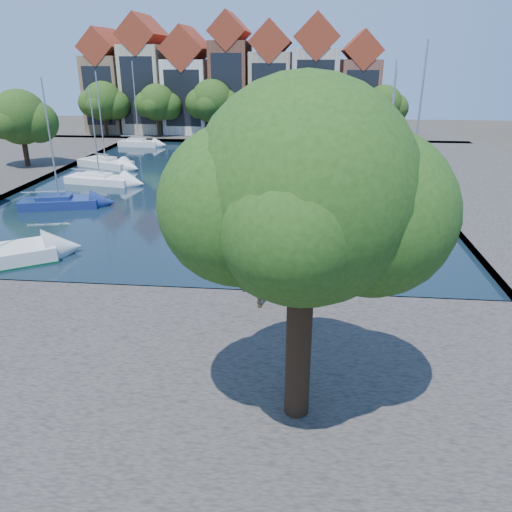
% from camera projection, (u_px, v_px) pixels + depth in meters
% --- Properties ---
extents(ground, '(160.00, 160.00, 0.00)m').
position_uv_depth(ground, '(154.00, 294.00, 25.65)').
color(ground, '#38332B').
rests_on(ground, ground).
extents(water_basin, '(38.00, 50.00, 0.08)m').
position_uv_depth(water_basin, '(226.00, 184.00, 47.81)').
color(water_basin, black).
rests_on(water_basin, ground).
extents(near_quay, '(50.00, 14.00, 0.50)m').
position_uv_depth(near_quay, '(101.00, 369.00, 19.09)').
color(near_quay, '#4F4A44').
rests_on(near_quay, ground).
extents(far_quay, '(60.00, 16.00, 0.50)m').
position_uv_depth(far_quay, '(257.00, 134.00, 77.30)').
color(far_quay, '#4F4A44').
rests_on(far_quay, ground).
extents(right_quay, '(14.00, 52.00, 0.50)m').
position_uv_depth(right_quay, '(497.00, 188.00, 45.46)').
color(right_quay, '#4F4A44').
rests_on(right_quay, ground).
extents(plane_tree, '(8.32, 6.40, 10.62)m').
position_uv_depth(plane_tree, '(308.00, 201.00, 13.79)').
color(plane_tree, '#332114').
rests_on(plane_tree, near_quay).
extents(townhouse_west_end, '(5.44, 9.18, 14.93)m').
position_uv_depth(townhouse_west_end, '(109.00, 85.00, 76.73)').
color(townhouse_west_end, '#856748').
rests_on(townhouse_west_end, far_quay).
extents(townhouse_west_mid, '(5.94, 9.18, 16.79)m').
position_uv_depth(townhouse_west_mid, '(146.00, 79.00, 75.86)').
color(townhouse_west_mid, '#BEB292').
rests_on(townhouse_west_mid, far_quay).
extents(townhouse_west_inner, '(6.43, 9.18, 15.15)m').
position_uv_depth(townhouse_west_inner, '(189.00, 85.00, 75.60)').
color(townhouse_west_inner, silver).
rests_on(townhouse_west_inner, far_quay).
extents(townhouse_center, '(5.44, 9.18, 16.93)m').
position_uv_depth(townhouse_center, '(231.00, 78.00, 74.63)').
color(townhouse_center, brown).
rests_on(townhouse_center, far_quay).
extents(townhouse_east_inner, '(5.94, 9.18, 15.79)m').
position_uv_depth(townhouse_east_inner, '(271.00, 83.00, 74.32)').
color(townhouse_east_inner, tan).
rests_on(townhouse_east_inner, far_quay).
extents(townhouse_east_mid, '(6.43, 9.18, 16.65)m').
position_uv_depth(townhouse_east_mid, '(315.00, 80.00, 73.59)').
color(townhouse_east_mid, beige).
rests_on(townhouse_east_mid, far_quay).
extents(townhouse_east_end, '(5.44, 9.18, 14.43)m').
position_uv_depth(townhouse_east_end, '(359.00, 88.00, 73.37)').
color(townhouse_east_end, brown).
rests_on(townhouse_east_end, far_quay).
extents(far_tree_far_west, '(7.28, 5.60, 7.68)m').
position_uv_depth(far_tree_far_west, '(104.00, 103.00, 72.37)').
color(far_tree_far_west, '#332114').
rests_on(far_tree_far_west, far_quay).
extents(far_tree_west, '(6.76, 5.20, 7.36)m').
position_uv_depth(far_tree_west, '(158.00, 104.00, 71.68)').
color(far_tree_west, '#332114').
rests_on(far_tree_west, far_quay).
extents(far_tree_mid_west, '(7.80, 6.00, 8.00)m').
position_uv_depth(far_tree_mid_west, '(213.00, 103.00, 70.87)').
color(far_tree_mid_west, '#332114').
rests_on(far_tree_mid_west, far_quay).
extents(far_tree_mid_east, '(7.02, 5.40, 7.52)m').
position_uv_depth(far_tree_mid_east, '(269.00, 104.00, 70.21)').
color(far_tree_mid_east, '#332114').
rests_on(far_tree_mid_east, far_quay).
extents(far_tree_east, '(7.54, 5.80, 7.84)m').
position_uv_depth(far_tree_east, '(326.00, 104.00, 69.44)').
color(far_tree_east, '#332114').
rests_on(far_tree_east, far_quay).
extents(far_tree_far_east, '(6.76, 5.20, 7.36)m').
position_uv_depth(far_tree_far_east, '(384.00, 106.00, 68.77)').
color(far_tree_far_east, '#332114').
rests_on(far_tree_far_east, far_quay).
extents(side_tree_left_far, '(7.28, 5.60, 7.88)m').
position_uv_depth(side_tree_left_far, '(21.00, 119.00, 51.51)').
color(side_tree_left_far, '#332114').
rests_on(side_tree_left_far, left_quay).
extents(giraffe_statue, '(3.12, 0.88, 4.47)m').
position_uv_depth(giraffe_statue, '(270.00, 262.00, 22.67)').
color(giraffe_statue, '#362C1B').
rests_on(giraffe_statue, near_quay).
extents(sailboat_left_b, '(6.33, 3.54, 9.89)m').
position_uv_depth(sailboat_left_b, '(59.00, 201.00, 39.95)').
color(sailboat_left_b, navy).
rests_on(sailboat_left_b, water_basin).
extents(sailboat_left_c, '(6.72, 3.32, 8.87)m').
position_uv_depth(sailboat_left_c, '(100.00, 178.00, 47.66)').
color(sailboat_left_c, white).
rests_on(sailboat_left_c, water_basin).
extents(sailboat_left_d, '(6.74, 4.55, 9.92)m').
position_uv_depth(sailboat_left_d, '(106.00, 162.00, 54.59)').
color(sailboat_left_d, silver).
rests_on(sailboat_left_d, water_basin).
extents(sailboat_left_e, '(5.44, 2.19, 10.80)m').
position_uv_depth(sailboat_left_e, '(139.00, 142.00, 67.42)').
color(sailboat_left_e, silver).
rests_on(sailboat_left_e, water_basin).
extents(sailboat_right_a, '(7.57, 4.41, 12.31)m').
position_uv_depth(sailboat_right_a, '(407.00, 216.00, 35.97)').
color(sailboat_right_a, white).
rests_on(sailboat_right_a, water_basin).
extents(sailboat_right_b, '(6.12, 3.92, 10.31)m').
position_uv_depth(sailboat_right_b, '(386.00, 182.00, 46.02)').
color(sailboat_right_b, navy).
rests_on(sailboat_right_b, water_basin).
extents(sailboat_right_c, '(5.39, 3.44, 11.08)m').
position_uv_depth(sailboat_right_c, '(385.00, 180.00, 46.55)').
color(sailboat_right_c, silver).
rests_on(sailboat_right_c, water_basin).
extents(sailboat_right_d, '(5.99, 4.13, 8.79)m').
position_uv_depth(sailboat_right_d, '(347.00, 156.00, 58.13)').
color(sailboat_right_d, white).
rests_on(sailboat_right_d, water_basin).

